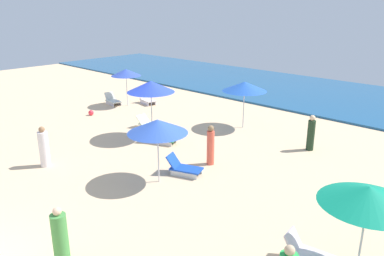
{
  "coord_description": "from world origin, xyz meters",
  "views": [
    {
      "loc": [
        9.27,
        -1.41,
        6.25
      ],
      "look_at": [
        -1.17,
        9.54,
        1.32
      ],
      "focal_mm": 35.92,
      "sensor_mm": 36.0,
      "label": 1
    }
  ],
  "objects_px": {
    "umbrella_3": "(245,86)",
    "beach_ball_0": "(91,113)",
    "beachgoer_3": "(211,146)",
    "lounge_chair_2_1": "(309,255)",
    "beachgoer_0": "(60,239)",
    "umbrella_4": "(126,72)",
    "lounge_chair_4_0": "(113,100)",
    "lounge_chair_5_0": "(150,124)",
    "lounge_chair_5_1": "(160,138)",
    "umbrella_5": "(151,87)",
    "beachgoer_4": "(44,148)",
    "beachgoer_2": "(311,134)",
    "lounge_chair_6_0": "(184,168)",
    "umbrella_2": "(369,195)",
    "umbrella_6": "(157,126)",
    "lounge_chair_4_1": "(147,100)"
  },
  "relations": [
    {
      "from": "umbrella_3",
      "to": "beach_ball_0",
      "type": "bearing_deg",
      "value": -151.34
    },
    {
      "from": "umbrella_3",
      "to": "beachgoer_3",
      "type": "distance_m",
      "value": 5.43
    },
    {
      "from": "lounge_chair_2_1",
      "to": "beachgoer_0",
      "type": "relative_size",
      "value": 0.83
    },
    {
      "from": "umbrella_4",
      "to": "lounge_chair_4_0",
      "type": "xyz_separation_m",
      "value": [
        -0.93,
        -0.49,
        -1.87
      ]
    },
    {
      "from": "lounge_chair_5_0",
      "to": "beachgoer_0",
      "type": "relative_size",
      "value": 0.95
    },
    {
      "from": "lounge_chair_5_1",
      "to": "umbrella_5",
      "type": "bearing_deg",
      "value": 52.5
    },
    {
      "from": "lounge_chair_5_1",
      "to": "beachgoer_0",
      "type": "bearing_deg",
      "value": -168.56
    },
    {
      "from": "beachgoer_0",
      "to": "beachgoer_4",
      "type": "xyz_separation_m",
      "value": [
        -6.18,
        2.62,
        0.02
      ]
    },
    {
      "from": "umbrella_4",
      "to": "lounge_chair_5_0",
      "type": "xyz_separation_m",
      "value": [
        4.71,
        -2.15,
        -1.89
      ]
    },
    {
      "from": "lounge_chair_2_1",
      "to": "umbrella_3",
      "type": "xyz_separation_m",
      "value": [
        -7.89,
        7.96,
        1.91
      ]
    },
    {
      "from": "umbrella_4",
      "to": "lounge_chair_4_0",
      "type": "bearing_deg",
      "value": -152.23
    },
    {
      "from": "umbrella_3",
      "to": "beachgoer_2",
      "type": "bearing_deg",
      "value": -8.18
    },
    {
      "from": "lounge_chair_5_0",
      "to": "lounge_chair_5_1",
      "type": "xyz_separation_m",
      "value": [
        1.97,
        -1.03,
        -0.02
      ]
    },
    {
      "from": "lounge_chair_5_1",
      "to": "lounge_chair_6_0",
      "type": "height_order",
      "value": "lounge_chair_6_0"
    },
    {
      "from": "umbrella_4",
      "to": "beachgoer_4",
      "type": "bearing_deg",
      "value": -56.76
    },
    {
      "from": "lounge_chair_6_0",
      "to": "beachgoer_0",
      "type": "xyz_separation_m",
      "value": [
        1.6,
        -5.9,
        0.48
      ]
    },
    {
      "from": "umbrella_2",
      "to": "umbrella_6",
      "type": "distance_m",
      "value": 7.34
    },
    {
      "from": "lounge_chair_5_1",
      "to": "beachgoer_3",
      "type": "height_order",
      "value": "beachgoer_3"
    },
    {
      "from": "lounge_chair_4_0",
      "to": "lounge_chair_5_1",
      "type": "distance_m",
      "value": 8.06
    },
    {
      "from": "beachgoer_0",
      "to": "beachgoer_3",
      "type": "xyz_separation_m",
      "value": [
        -1.5,
        7.34,
        0.05
      ]
    },
    {
      "from": "umbrella_6",
      "to": "lounge_chair_4_0",
      "type": "bearing_deg",
      "value": 152.76
    },
    {
      "from": "lounge_chair_2_1",
      "to": "beachgoer_2",
      "type": "xyz_separation_m",
      "value": [
        -3.77,
        7.37,
        0.47
      ]
    },
    {
      "from": "umbrella_4",
      "to": "lounge_chair_6_0",
      "type": "xyz_separation_m",
      "value": [
        9.93,
        -4.9,
        -1.87
      ]
    },
    {
      "from": "umbrella_2",
      "to": "beachgoer_2",
      "type": "distance_m",
      "value": 8.73
    },
    {
      "from": "umbrella_6",
      "to": "beach_ball_0",
      "type": "xyz_separation_m",
      "value": [
        -9.46,
        3.11,
        -1.98
      ]
    },
    {
      "from": "umbrella_6",
      "to": "lounge_chair_5_1",
      "type": "bearing_deg",
      "value": 137.59
    },
    {
      "from": "umbrella_5",
      "to": "umbrella_3",
      "type": "bearing_deg",
      "value": 62.66
    },
    {
      "from": "umbrella_5",
      "to": "beachgoer_0",
      "type": "bearing_deg",
      "value": -54.03
    },
    {
      "from": "lounge_chair_2_1",
      "to": "beachgoer_3",
      "type": "distance_m",
      "value": 6.72
    },
    {
      "from": "lounge_chair_5_1",
      "to": "beachgoer_2",
      "type": "distance_m",
      "value": 6.85
    },
    {
      "from": "lounge_chair_4_1",
      "to": "beachgoer_0",
      "type": "height_order",
      "value": "beachgoer_0"
    },
    {
      "from": "umbrella_3",
      "to": "beachgoer_4",
      "type": "xyz_separation_m",
      "value": [
        -2.72,
        -9.59,
        -1.44
      ]
    },
    {
      "from": "beach_ball_0",
      "to": "beachgoer_4",
      "type": "bearing_deg",
      "value": -46.2
    },
    {
      "from": "umbrella_4",
      "to": "beachgoer_0",
      "type": "height_order",
      "value": "umbrella_4"
    },
    {
      "from": "lounge_chair_2_1",
      "to": "lounge_chair_6_0",
      "type": "xyz_separation_m",
      "value": [
        -6.04,
        1.65,
        -0.02
      ]
    },
    {
      "from": "beachgoer_2",
      "to": "beachgoer_4",
      "type": "bearing_deg",
      "value": 136.14
    },
    {
      "from": "umbrella_3",
      "to": "lounge_chair_4_0",
      "type": "xyz_separation_m",
      "value": [
        -9.01,
        -1.9,
        -1.94
      ]
    },
    {
      "from": "lounge_chair_5_1",
      "to": "beachgoer_4",
      "type": "relative_size",
      "value": 0.98
    },
    {
      "from": "umbrella_3",
      "to": "lounge_chair_4_0",
      "type": "distance_m",
      "value": 9.41
    },
    {
      "from": "lounge_chair_5_1",
      "to": "beach_ball_0",
      "type": "bearing_deg",
      "value": 65.97
    },
    {
      "from": "beachgoer_0",
      "to": "beachgoer_4",
      "type": "relative_size",
      "value": 0.98
    },
    {
      "from": "lounge_chair_2_1",
      "to": "beach_ball_0",
      "type": "relative_size",
      "value": 4.39
    },
    {
      "from": "beach_ball_0",
      "to": "umbrella_3",
      "type": "bearing_deg",
      "value": 28.66
    },
    {
      "from": "lounge_chair_5_0",
      "to": "beachgoer_0",
      "type": "bearing_deg",
      "value": -145.04
    },
    {
      "from": "umbrella_2",
      "to": "beachgoer_4",
      "type": "xyz_separation_m",
      "value": [
        -11.7,
        -1.89,
        -1.47
      ]
    },
    {
      "from": "lounge_chair_4_0",
      "to": "lounge_chair_6_0",
      "type": "bearing_deg",
      "value": -105.5
    },
    {
      "from": "lounge_chair_4_1",
      "to": "umbrella_6",
      "type": "xyz_separation_m",
      "value": [
        9.15,
        -7.12,
        1.87
      ]
    },
    {
      "from": "lounge_chair_6_0",
      "to": "umbrella_3",
      "type": "bearing_deg",
      "value": -4.56
    },
    {
      "from": "umbrella_5",
      "to": "beach_ball_0",
      "type": "relative_size",
      "value": 9.13
    },
    {
      "from": "umbrella_3",
      "to": "umbrella_6",
      "type": "height_order",
      "value": "umbrella_3"
    }
  ]
}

